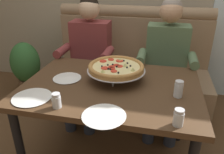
# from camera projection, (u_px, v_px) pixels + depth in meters

# --- Properties ---
(booth_bench) EXTENTS (1.75, 0.78, 1.13)m
(booth_bench) POSITION_uv_depth(u_px,v_px,m) (129.00, 74.00, 2.61)
(booth_bench) COLOR #937556
(booth_bench) RESTS_ON ground_plane
(dining_table) EXTENTS (1.29, 0.91, 0.72)m
(dining_table) POSITION_uv_depth(u_px,v_px,m) (111.00, 94.00, 1.69)
(dining_table) COLOR #4C331E
(dining_table) RESTS_ON ground_plane
(diner_left) EXTENTS (0.54, 0.64, 1.27)m
(diner_left) POSITION_uv_depth(u_px,v_px,m) (88.00, 53.00, 2.32)
(diner_left) COLOR #2D3342
(diner_left) RESTS_ON ground_plane
(diner_right) EXTENTS (0.54, 0.64, 1.27)m
(diner_right) POSITION_uv_depth(u_px,v_px,m) (166.00, 59.00, 2.17)
(diner_right) COLOR #2D3342
(diner_right) RESTS_ON ground_plane
(pizza) EXTENTS (0.44, 0.44, 0.14)m
(pizza) POSITION_uv_depth(u_px,v_px,m) (116.00, 67.00, 1.69)
(pizza) COLOR silver
(pizza) RESTS_ON dining_table
(shaker_oregano) EXTENTS (0.06, 0.06, 0.10)m
(shaker_oregano) POSITION_uv_depth(u_px,v_px,m) (178.00, 119.00, 1.20)
(shaker_oregano) COLOR white
(shaker_oregano) RESTS_ON dining_table
(shaker_pepper_flakes) EXTENTS (0.06, 0.06, 0.11)m
(shaker_pepper_flakes) POSITION_uv_depth(u_px,v_px,m) (178.00, 90.00, 1.48)
(shaker_pepper_flakes) COLOR white
(shaker_pepper_flakes) RESTS_ON dining_table
(shaker_parmesan) EXTENTS (0.06, 0.06, 0.10)m
(shaker_parmesan) POSITION_uv_depth(u_px,v_px,m) (57.00, 102.00, 1.36)
(shaker_parmesan) COLOR white
(shaker_parmesan) RESTS_ON dining_table
(plate_near_left) EXTENTS (0.26, 0.26, 0.02)m
(plate_near_left) POSITION_uv_depth(u_px,v_px,m) (104.00, 115.00, 1.29)
(plate_near_left) COLOR white
(plate_near_left) RESTS_ON dining_table
(plate_near_right) EXTENTS (0.22, 0.22, 0.02)m
(plate_near_right) POSITION_uv_depth(u_px,v_px,m) (67.00, 77.00, 1.75)
(plate_near_right) COLOR white
(plate_near_right) RESTS_ON dining_table
(plate_far_side) EXTENTS (0.26, 0.26, 0.02)m
(plate_far_side) POSITION_uv_depth(u_px,v_px,m) (32.00, 97.00, 1.48)
(plate_far_side) COLOR white
(plate_far_side) RESTS_ON dining_table
(potted_plant) EXTENTS (0.36, 0.36, 0.70)m
(potted_plant) POSITION_uv_depth(u_px,v_px,m) (26.00, 66.00, 2.85)
(potted_plant) COLOR brown
(potted_plant) RESTS_ON ground_plane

